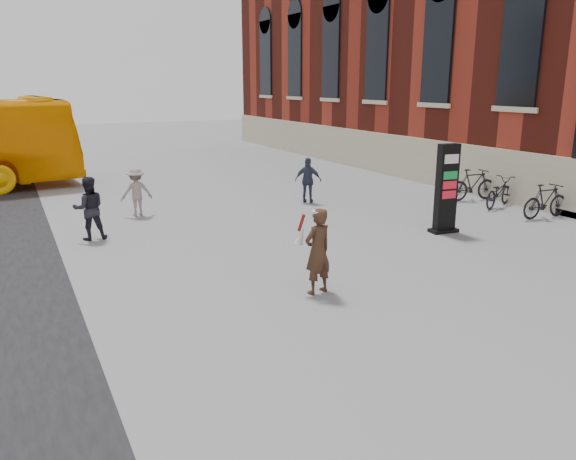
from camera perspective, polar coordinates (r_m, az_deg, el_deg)
name	(u,v)px	position (r m, az deg, el deg)	size (l,w,h in m)	color
ground	(331,277)	(12.03, 4.37, -4.79)	(100.00, 100.00, 0.00)	#9E9EA3
info_pylon	(446,189)	(15.88, 15.79, 4.05)	(0.81, 0.46, 2.44)	black
woman	(317,250)	(10.87, 3.00, -2.06)	(0.74, 0.70, 1.71)	#412C1B
pedestrian_a	(89,208)	(15.54, -19.55, 2.08)	(0.81, 0.63, 1.67)	black
pedestrian_b	(136,192)	(17.99, -15.15, 3.77)	(0.97, 0.56, 1.50)	gray
pedestrian_c	(308,180)	(19.28, 2.06, 5.07)	(0.91, 0.38, 1.55)	#30384F
bike_5	(546,201)	(18.76, 24.70, 2.70)	(0.50, 1.78, 1.07)	black
bike_6	(499,192)	(19.94, 20.61, 3.62)	(0.65, 1.87, 0.98)	black
bike_7	(473,185)	(20.72, 18.28, 4.40)	(0.53, 1.86, 1.12)	black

